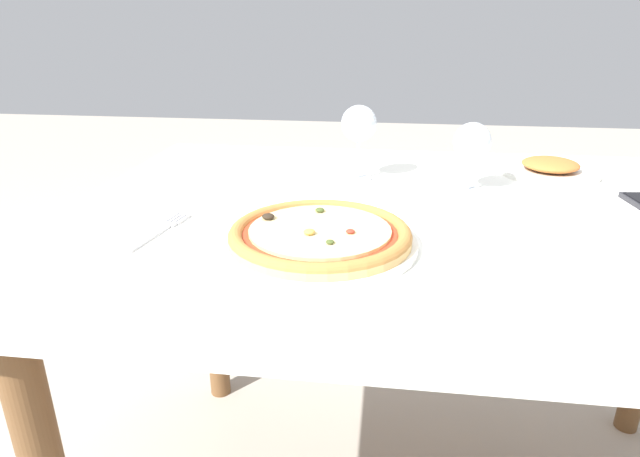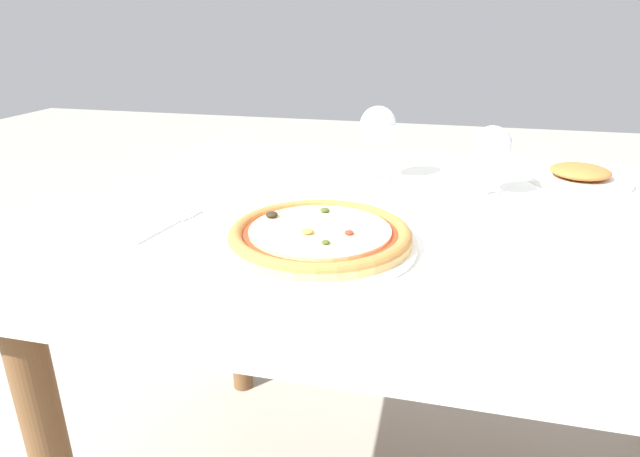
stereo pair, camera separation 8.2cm
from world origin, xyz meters
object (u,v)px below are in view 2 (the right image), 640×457
Objects in this scene: wine_glass_far_right at (492,147)px; pizza_plate at (320,236)px; side_plate at (580,176)px; wine_glass_far_left at (378,127)px; dining_table at (455,264)px; fork at (169,224)px.

pizza_plate is at bearing -129.34° from wine_glass_far_right.
wine_glass_far_right is 0.26m from side_plate.
wine_glass_far_left reaches higher than side_plate.
fork is (-0.48, -0.14, 0.09)m from dining_table.
side_plate is (0.46, 0.47, -0.00)m from pizza_plate.
pizza_plate reaches higher than side_plate.
wine_glass_far_left is at bearing 49.01° from fork.
fork is at bearing 174.37° from pizza_plate.
dining_table is at bearing 16.66° from fork.
pizza_plate is at bearing -95.13° from wine_glass_far_left.
fork is at bearing -130.99° from wine_glass_far_left.
side_plate is (0.43, 0.09, -0.10)m from wine_glass_far_left.
dining_table is 0.24m from wine_glass_far_right.
pizza_plate reaches higher than dining_table.
pizza_plate is 2.15× the size of wine_glass_far_right.
wine_glass_far_right is at bearing 28.78° from fork.
side_plate is at bearing 50.16° from dining_table.
side_plate is at bearing 37.30° from wine_glass_far_right.
wine_glass_far_right reaches higher than fork.
dining_table is at bearing -129.84° from side_plate.
dining_table is 4.67× the size of pizza_plate.
fork is at bearing -151.22° from wine_glass_far_right.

